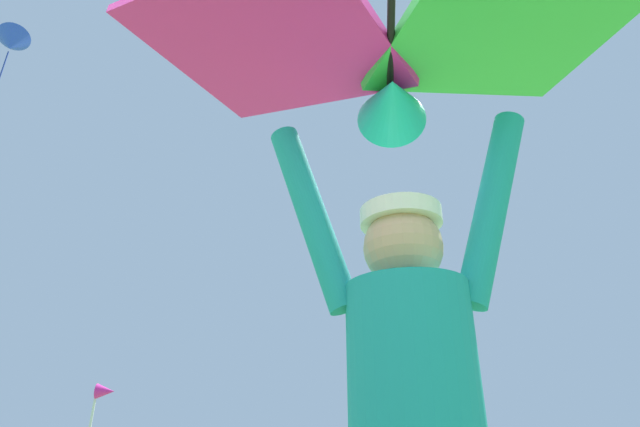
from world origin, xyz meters
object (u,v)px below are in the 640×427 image
(held_stunt_kite, at_px, (390,53))
(distant_kite_blue_low_left, at_px, (12,43))
(distant_kite_red_far_center, at_px, (419,223))
(distant_kite_green_low_right, at_px, (471,277))
(marker_flag, at_px, (103,400))

(held_stunt_kite, distance_m, distant_kite_blue_low_left, 13.33)
(held_stunt_kite, relative_size, distant_kite_red_far_center, 0.74)
(held_stunt_kite, relative_size, distant_kite_green_low_right, 2.68)
(held_stunt_kite, height_order, distant_kite_blue_low_left, distant_kite_blue_low_left)
(distant_kite_green_low_right, relative_size, marker_flag, 0.36)
(held_stunt_kite, height_order, marker_flag, held_stunt_kite)
(distant_kite_green_low_right, bearing_deg, distant_kite_blue_low_left, -158.92)
(distant_kite_green_low_right, height_order, marker_flag, distant_kite_green_low_right)
(distant_kite_green_low_right, height_order, distant_kite_red_far_center, distant_kite_red_far_center)
(held_stunt_kite, distance_m, distant_kite_red_far_center, 28.70)
(held_stunt_kite, bearing_deg, distant_kite_red_far_center, 71.46)
(held_stunt_kite, relative_size, distant_kite_blue_low_left, 1.02)
(distant_kite_green_low_right, xyz_separation_m, marker_flag, (-9.09, -6.00, -4.27))
(distant_kite_red_far_center, bearing_deg, distant_kite_blue_low_left, -132.55)
(distant_kite_blue_low_left, xyz_separation_m, marker_flag, (3.82, -1.02, -8.10))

